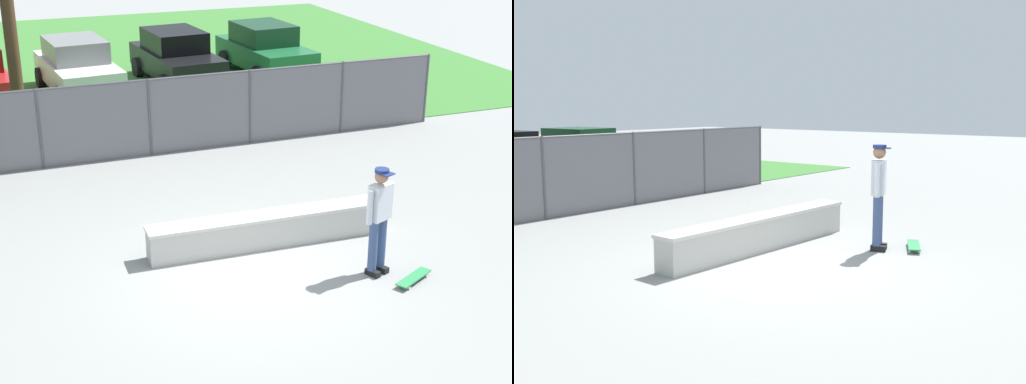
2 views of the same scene
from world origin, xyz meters
TOP-DOWN VIEW (x-y plane):
  - ground_plane at (0.00, 0.00)m, footprint 80.00×80.00m
  - grass_strip at (0.00, 16.76)m, footprint 26.97×20.00m
  - concrete_ledge at (0.79, 0.98)m, footprint 4.40×0.63m
  - skateboarder at (2.04, -0.65)m, footprint 0.56×0.39m
  - skateboard at (2.46, -1.14)m, footprint 0.80×0.55m
  - chainlink_fence at (0.00, 6.46)m, footprint 15.04×0.07m
  - car_white at (-0.69, 12.71)m, footprint 2.29×4.34m
  - car_black at (2.46, 13.02)m, footprint 2.29×4.34m
  - car_green at (5.53, 13.09)m, footprint 2.29×4.34m

SIDE VIEW (x-z plane):
  - ground_plane at x=0.00m, z-range 0.00..0.00m
  - grass_strip at x=0.00m, z-range 0.00..0.02m
  - skateboard at x=2.46m, z-range 0.03..0.12m
  - concrete_ledge at x=0.79m, z-range 0.00..0.60m
  - car_white at x=-0.69m, z-range 0.01..1.67m
  - car_black at x=2.46m, z-range 0.01..1.67m
  - car_green at x=5.53m, z-range 0.01..1.67m
  - chainlink_fence at x=0.00m, z-range 0.08..1.91m
  - skateboarder at x=2.04m, z-range 0.11..1.95m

